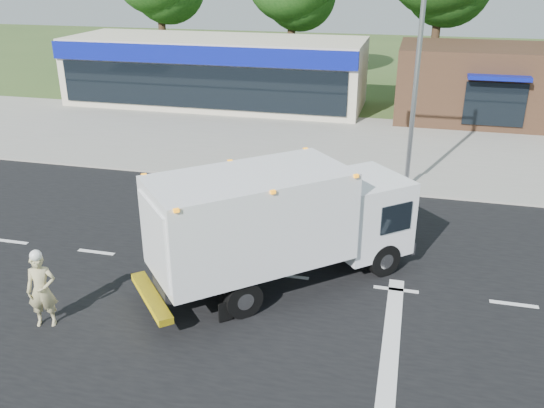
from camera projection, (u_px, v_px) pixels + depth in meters
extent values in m
plane|color=#385123|center=(288.00, 276.00, 16.23)|extent=(120.00, 120.00, 0.00)
cube|color=black|center=(288.00, 276.00, 16.23)|extent=(60.00, 14.00, 0.02)
cube|color=gray|center=(331.00, 177.00, 23.54)|extent=(60.00, 2.40, 0.12)
cube|color=gray|center=(349.00, 139.00, 28.74)|extent=(60.00, 9.00, 0.02)
cube|color=silver|center=(11.00, 241.00, 18.23)|extent=(1.20, 0.15, 0.01)
cube|color=silver|center=(96.00, 252.00, 17.56)|extent=(1.20, 0.15, 0.01)
cube|color=silver|center=(188.00, 264.00, 16.89)|extent=(1.20, 0.15, 0.01)
cube|color=silver|center=(288.00, 276.00, 16.22)|extent=(1.20, 0.15, 0.01)
cube|color=silver|center=(396.00, 289.00, 15.56)|extent=(1.20, 0.15, 0.01)
cube|color=silver|center=(514.00, 304.00, 14.89)|extent=(1.20, 0.15, 0.01)
cube|color=silver|center=(390.00, 358.00, 12.87)|extent=(0.40, 7.00, 0.01)
cube|color=black|center=(251.00, 267.00, 15.29)|extent=(4.47, 4.11, 0.35)
cube|color=white|center=(364.00, 212.00, 16.48)|extent=(2.96, 2.98, 2.13)
cube|color=black|center=(391.00, 200.00, 16.81)|extent=(1.39, 1.55, 0.91)
cube|color=white|center=(251.00, 218.00, 14.74)|extent=(5.41, 5.18, 2.38)
cube|color=silver|center=(154.00, 241.00, 13.67)|extent=(1.39, 1.56, 1.93)
cube|color=yellow|center=(151.00, 297.00, 14.19)|extent=(1.88, 2.06, 0.18)
cube|color=orange|center=(250.00, 176.00, 14.28)|extent=(5.29, 5.08, 0.08)
cylinder|color=black|center=(345.00, 233.00, 17.71)|extent=(0.93, 0.87, 0.97)
cylinder|color=black|center=(383.00, 259.00, 16.14)|extent=(0.93, 0.87, 0.97)
cylinder|color=black|center=(212.00, 264.00, 15.90)|extent=(0.93, 0.87, 0.97)
cylinder|color=black|center=(243.00, 299.00, 14.25)|extent=(0.93, 0.87, 0.97)
imported|color=tan|center=(42.00, 290.00, 13.72)|extent=(0.82, 0.67, 1.93)
sphere|color=white|center=(36.00, 256.00, 13.35)|extent=(0.28, 0.28, 0.28)
cube|color=beige|center=(216.00, 71.00, 35.34)|extent=(18.00, 6.00, 4.00)
cube|color=navy|center=(197.00, 55.00, 32.07)|extent=(18.00, 0.30, 1.00)
cube|color=black|center=(199.00, 87.00, 32.77)|extent=(17.00, 0.12, 2.40)
cube|color=#382316|center=(490.00, 83.00, 31.78)|extent=(10.00, 6.00, 4.00)
cube|color=navy|center=(499.00, 77.00, 28.65)|extent=(3.00, 1.20, 0.20)
cube|color=black|center=(495.00, 104.00, 29.24)|extent=(3.00, 0.12, 2.20)
cylinder|color=gray|center=(415.00, 87.00, 20.80)|extent=(0.18, 0.18, 8.00)
cylinder|color=#332114|center=(162.00, 27.00, 43.40)|extent=(0.56, 0.56, 7.35)
cylinder|color=#332114|center=(291.00, 34.00, 41.27)|extent=(0.56, 0.56, 6.86)
cylinder|color=#332114|center=(436.00, 30.00, 38.85)|extent=(0.56, 0.56, 7.84)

